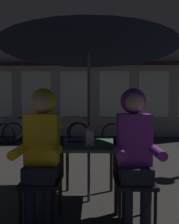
{
  "coord_description": "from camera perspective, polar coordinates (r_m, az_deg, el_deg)",
  "views": [
    {
      "loc": [
        0.06,
        -2.51,
        1.24
      ],
      "look_at": [
        0.0,
        0.44,
        1.11
      ],
      "focal_mm": 32.5,
      "sensor_mm": 36.0,
      "label": 1
    }
  ],
  "objects": [
    {
      "name": "bicycle_fourth",
      "position": [
        6.15,
        1.69,
        -5.94
      ],
      "size": [
        1.67,
        0.32,
        0.84
      ],
      "color": "black",
      "rests_on": "ground_plane"
    },
    {
      "name": "chair_right",
      "position": [
        2.31,
        12.1,
        -16.58
      ],
      "size": [
        0.4,
        0.4,
        0.87
      ],
      "color": "black",
      "rests_on": "ground_plane"
    },
    {
      "name": "cafe_table",
      "position": [
        2.58,
        -0.2,
        -11.03
      ],
      "size": [
        0.72,
        0.72,
        0.74
      ],
      "color": "#42664C",
      "rests_on": "ground_plane"
    },
    {
      "name": "shopfront_building",
      "position": [
        8.12,
        1.41,
        15.57
      ],
      "size": [
        10.0,
        0.93,
        6.2
      ],
      "color": "#9E9389",
      "rests_on": "ground_plane"
    },
    {
      "name": "ground_plane",
      "position": [
        2.8,
        -0.2,
        -23.84
      ],
      "size": [
        60.0,
        60.0,
        0.0
      ],
      "primitive_type": "plane",
      "color": "#2D2B28"
    },
    {
      "name": "lantern",
      "position": [
        2.43,
        0.12,
        -6.53
      ],
      "size": [
        0.11,
        0.11,
        0.23
      ],
      "color": "white",
      "rests_on": "cafe_table"
    },
    {
      "name": "person_right_hooded",
      "position": [
        2.16,
        12.47,
        -8.09
      ],
      "size": [
        0.45,
        0.56,
        1.4
      ],
      "color": "black",
      "rests_on": "ground_plane"
    },
    {
      "name": "bicycle_third",
      "position": [
        6.42,
        -8.09,
        -5.6
      ],
      "size": [
        1.68,
        0.21,
        0.84
      ],
      "color": "black",
      "rests_on": "ground_plane"
    },
    {
      "name": "person_left_hooded",
      "position": [
        2.19,
        -13.26,
        -7.97
      ],
      "size": [
        0.45,
        0.56,
        1.4
      ],
      "color": "black",
      "rests_on": "ground_plane"
    },
    {
      "name": "book",
      "position": [
        2.69,
        -4.05,
        -8.02
      ],
      "size": [
        0.21,
        0.16,
        0.02
      ],
      "primitive_type": "cube",
      "rotation": [
        0.0,
        0.0,
        0.11
      ],
      "color": "#661E7A",
      "rests_on": "cafe_table"
    },
    {
      "name": "patio_umbrella",
      "position": [
        2.64,
        -0.2,
        20.48
      ],
      "size": [
        2.1,
        2.1,
        2.31
      ],
      "color": "#4C4C51",
      "rests_on": "ground_plane"
    },
    {
      "name": "bicycle_second",
      "position": [
        6.62,
        -16.35,
        -5.44
      ],
      "size": [
        1.66,
        0.37,
        0.84
      ],
      "color": "black",
      "rests_on": "ground_plane"
    },
    {
      "name": "chair_left",
      "position": [
        2.33,
        -12.81,
        -16.38
      ],
      "size": [
        0.4,
        0.4,
        0.87
      ],
      "color": "black",
      "rests_on": "ground_plane"
    }
  ]
}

